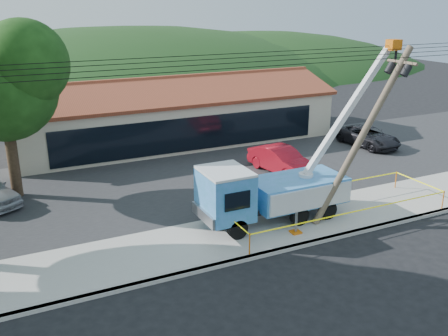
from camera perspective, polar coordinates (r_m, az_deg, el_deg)
The scene contains 13 objects.
ground at distance 18.09m, azimuth 4.26°, elevation -13.75°, with size 120.00×120.00×0.00m, color black.
curb at distance 19.63m, azimuth 1.17°, elevation -10.63°, with size 60.00×0.25×0.15m, color #AFACA4.
sidewalk at distance 21.14m, azimuth -1.17°, elevation -8.36°, with size 60.00×4.00×0.15m, color #AFACA4.
parking_lot at distance 28.03m, azimuth -7.99°, elevation -1.61°, with size 60.00×12.00×0.10m, color #28282B.
strip_mall at distance 36.02m, azimuth -6.01°, elevation 6.07°, with size 22.50×8.53×4.67m.
tree_lot at distance 26.39m, azimuth -24.12°, elevation 9.52°, with size 6.30×5.60×8.94m.
hill_center at distance 71.09m, azimuth -11.15°, elevation 10.51°, with size 89.60×64.00×32.00m, color #1A3B15.
hill_east at distance 78.52m, azimuth 3.36°, elevation 11.56°, with size 72.80×52.00×26.00m, color #1A3B15.
utility_truck at distance 22.39m, azimuth 5.26°, elevation -2.53°, with size 9.82×3.70×7.83m.
leaning_pole at distance 23.05m, azimuth 16.05°, elevation 4.58°, with size 4.81×1.73×7.74m.
caution_tape at distance 23.57m, azimuth 12.47°, elevation -3.84°, with size 10.60×3.16×0.91m.
car_red at distance 29.40m, azimuth 6.51°, elevation -0.67°, with size 1.59×4.55×1.50m, color #A7101E.
car_dark at distance 35.93m, azimuth 16.04°, elevation 2.30°, with size 2.19×4.76×1.32m, color black.
Camera 1 is at (-7.77, -13.15, 9.68)m, focal length 40.00 mm.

